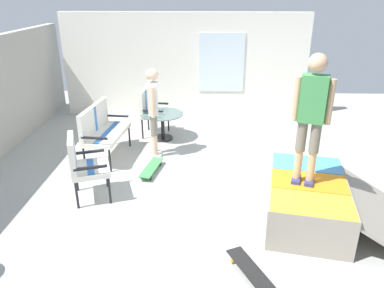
# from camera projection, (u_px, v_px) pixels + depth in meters

# --- Properties ---
(ground_plane) EXTENTS (12.00, 12.00, 0.10)m
(ground_plane) POSITION_uv_depth(u_px,v_px,m) (203.00, 188.00, 6.08)
(ground_plane) COLOR #A8A8A3
(house_facade) EXTENTS (0.23, 6.00, 2.51)m
(house_facade) POSITION_uv_depth(u_px,v_px,m) (185.00, 65.00, 9.08)
(house_facade) COLOR white
(house_facade) RESTS_ON ground_plane
(skate_ramp) EXTENTS (2.03, 2.09, 0.58)m
(skate_ramp) POSITION_uv_depth(u_px,v_px,m) (309.00, 199.00, 5.11)
(skate_ramp) COLOR gray
(skate_ramp) RESTS_ON ground_plane
(patio_bench) EXTENTS (1.30, 0.67, 1.02)m
(patio_bench) POSITION_uv_depth(u_px,v_px,m) (101.00, 127.00, 6.86)
(patio_bench) COLOR black
(patio_bench) RESTS_ON ground_plane
(patio_chair_near_house) EXTENTS (0.67, 0.60, 1.02)m
(patio_chair_near_house) POSITION_uv_depth(u_px,v_px,m) (150.00, 108.00, 7.97)
(patio_chair_near_house) COLOR black
(patio_chair_near_house) RESTS_ON ground_plane
(patio_chair_by_wall) EXTENTS (0.76, 0.72, 1.02)m
(patio_chair_by_wall) POSITION_uv_depth(u_px,v_px,m) (82.00, 162.00, 5.47)
(patio_chair_by_wall) COLOR black
(patio_chair_by_wall) RESTS_ON ground_plane
(patio_table) EXTENTS (0.90, 0.90, 0.57)m
(patio_table) POSITION_uv_depth(u_px,v_px,m) (162.00, 121.00, 7.82)
(patio_table) COLOR black
(patio_table) RESTS_ON ground_plane
(person_watching) EXTENTS (0.48, 0.27, 1.70)m
(person_watching) POSITION_uv_depth(u_px,v_px,m) (153.00, 106.00, 6.80)
(person_watching) COLOR silver
(person_watching) RESTS_ON ground_plane
(person_skater) EXTENTS (0.32, 0.46, 1.72)m
(person_skater) POSITION_uv_depth(u_px,v_px,m) (311.00, 111.00, 4.59)
(person_skater) COLOR navy
(person_skater) RESTS_ON skate_ramp
(skateboard_by_bench) EXTENTS (0.82, 0.35, 0.10)m
(skateboard_by_bench) POSITION_uv_depth(u_px,v_px,m) (151.00, 168.00, 6.47)
(skateboard_by_bench) COLOR #3F8C4C
(skateboard_by_bench) RESTS_ON ground_plane
(skateboard_spare) EXTENTS (0.81, 0.52, 0.10)m
(skateboard_spare) POSITION_uv_depth(u_px,v_px,m) (251.00, 271.00, 4.10)
(skateboard_spare) COLOR black
(skateboard_spare) RESTS_ON ground_plane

